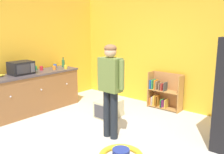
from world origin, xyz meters
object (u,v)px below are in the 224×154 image
(bookshelf, at_px, (163,93))
(yellow_cup, at_px, (66,67))
(kitchen_counter, at_px, (34,92))
(standing_person, at_px, (110,83))
(green_glass_bottle, at_px, (63,63))
(red_cup, at_px, (41,68))
(pet_carrier, at_px, (109,109))
(microwave, at_px, (21,68))
(orange_cup, at_px, (54,68))
(banana_bunch, at_px, (2,75))
(green_cup, at_px, (35,68))
(blue_cup, at_px, (55,66))

(bookshelf, bearing_deg, yellow_cup, -146.51)
(kitchen_counter, distance_m, standing_person, 2.30)
(green_glass_bottle, distance_m, red_cup, 0.63)
(red_cup, bearing_deg, pet_carrier, 17.31)
(microwave, height_order, green_glass_bottle, microwave)
(standing_person, relative_size, red_cup, 17.24)
(green_glass_bottle, xyz_separation_m, orange_cup, (0.15, -0.40, -0.05))
(microwave, bearing_deg, pet_carrier, 34.54)
(bookshelf, relative_size, yellow_cup, 8.95)
(standing_person, xyz_separation_m, yellow_cup, (-2.04, 0.71, -0.04))
(pet_carrier, bearing_deg, kitchen_counter, -152.01)
(standing_person, bearing_deg, orange_cup, 168.27)
(kitchen_counter, bearing_deg, yellow_cup, 76.69)
(bookshelf, xyz_separation_m, orange_cup, (-2.07, -1.57, 0.58))
(banana_bunch, bearing_deg, pet_carrier, 41.82)
(yellow_cup, bearing_deg, red_cup, -120.73)
(yellow_cup, relative_size, orange_cup, 1.00)
(green_cup, bearing_deg, green_glass_bottle, 77.23)
(banana_bunch, height_order, yellow_cup, yellow_cup)
(standing_person, bearing_deg, yellow_cup, 160.88)
(kitchen_counter, height_order, orange_cup, orange_cup)
(red_cup, bearing_deg, blue_cup, 90.74)
(microwave, relative_size, banana_bunch, 3.03)
(standing_person, height_order, red_cup, standing_person)
(orange_cup, bearing_deg, green_glass_bottle, 111.24)
(kitchen_counter, relative_size, microwave, 4.53)
(kitchen_counter, relative_size, orange_cup, 22.89)
(green_cup, xyz_separation_m, red_cup, (0.12, 0.08, 0.00))
(kitchen_counter, distance_m, blue_cup, 0.87)
(green_glass_bottle, bearing_deg, banana_bunch, -91.14)
(kitchen_counter, xyz_separation_m, orange_cup, (0.09, 0.54, 0.50))
(bookshelf, bearing_deg, kitchen_counter, -135.75)
(standing_person, xyz_separation_m, blue_cup, (-2.34, 0.61, -0.04))
(banana_bunch, height_order, red_cup, red_cup)
(pet_carrier, relative_size, blue_cup, 5.81)
(standing_person, xyz_separation_m, pet_carrier, (-0.68, 0.73, -0.81))
(pet_carrier, bearing_deg, microwave, -145.46)
(standing_person, bearing_deg, banana_bunch, -162.30)
(bookshelf, xyz_separation_m, standing_person, (0.07, -2.01, 0.62))
(banana_bunch, relative_size, blue_cup, 1.67)
(bookshelf, bearing_deg, green_glass_bottle, -152.32)
(standing_person, xyz_separation_m, microwave, (-2.25, -0.35, 0.05))
(banana_bunch, bearing_deg, yellow_cup, 78.79)
(bookshelf, distance_m, green_glass_bottle, 2.59)
(standing_person, relative_size, green_glass_bottle, 6.66)
(green_glass_bottle, xyz_separation_m, blue_cup, (-0.04, -0.23, -0.05))
(green_glass_bottle, height_order, yellow_cup, green_glass_bottle)
(bookshelf, xyz_separation_m, green_glass_bottle, (-2.23, -1.17, 0.63))
(green_cup, relative_size, orange_cup, 1.00)
(pet_carrier, xyz_separation_m, blue_cup, (-1.66, -0.12, 0.77))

